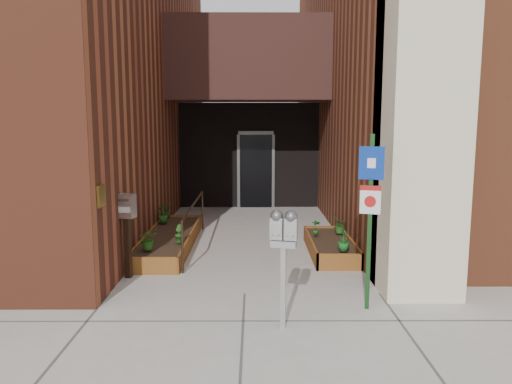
{
  "coord_description": "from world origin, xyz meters",
  "views": [
    {
      "loc": [
        0.14,
        -7.05,
        2.57
      ],
      "look_at": [
        0.18,
        1.8,
        1.25
      ],
      "focal_mm": 35.0,
      "sensor_mm": 36.0,
      "label": 1
    }
  ],
  "objects": [
    {
      "name": "shrub_left_c",
      "position": [
        -1.85,
        3.66,
        0.49
      ],
      "size": [
        0.3,
        0.3,
        0.39
      ],
      "primitive_type": "imported",
      "rotation": [
        0.0,
        0.0,
        3.81
      ],
      "color": "#235A19",
      "rests_on": "planter_left"
    },
    {
      "name": "architecture",
      "position": [
        -0.18,
        6.89,
        4.98
      ],
      "size": [
        20.0,
        14.6,
        10.0
      ],
      "color": "brown",
      "rests_on": "ground"
    },
    {
      "name": "sign_post",
      "position": [
        1.67,
        -0.59,
        1.46
      ],
      "size": [
        0.31,
        0.12,
        2.37
      ],
      "color": "#153B16",
      "rests_on": "ground"
    },
    {
      "name": "shrub_left_b",
      "position": [
        -1.25,
        1.92,
        0.47
      ],
      "size": [
        0.23,
        0.23,
        0.33
      ],
      "primitive_type": "imported",
      "rotation": [
        0.0,
        0.0,
        1.93
      ],
      "color": "#225819",
      "rests_on": "planter_left"
    },
    {
      "name": "payment_dropbox",
      "position": [
        -1.9,
        0.78,
        0.99
      ],
      "size": [
        0.31,
        0.26,
        1.38
      ],
      "color": "black",
      "rests_on": "ground"
    },
    {
      "name": "shrub_left_a",
      "position": [
        -1.7,
        1.41,
        0.49
      ],
      "size": [
        0.44,
        0.44,
        0.37
      ],
      "primitive_type": "imported",
      "rotation": [
        0.0,
        0.0,
        0.41
      ],
      "color": "#27601B",
      "rests_on": "planter_left"
    },
    {
      "name": "planter_left",
      "position": [
        -1.55,
        2.7,
        0.13
      ],
      "size": [
        0.9,
        3.6,
        0.3
      ],
      "color": "brown",
      "rests_on": "ground"
    },
    {
      "name": "shrub_left_d",
      "position": [
        -1.85,
        4.25,
        0.49
      ],
      "size": [
        0.23,
        0.23,
        0.37
      ],
      "primitive_type": "imported",
      "rotation": [
        0.0,
        0.0,
        4.93
      ],
      "color": "#1D5017",
      "rests_on": "planter_left"
    },
    {
      "name": "ground",
      "position": [
        0.0,
        0.0,
        0.0
      ],
      "size": [
        80.0,
        80.0,
        0.0
      ],
      "primitive_type": "plane",
      "color": "#9E9991",
      "rests_on": "ground"
    },
    {
      "name": "parking_meter",
      "position": [
        0.5,
        -1.19,
        1.15
      ],
      "size": [
        0.34,
        0.19,
        1.48
      ],
      "color": "#A7A7AA",
      "rests_on": "ground"
    },
    {
      "name": "shrub_right_a",
      "position": [
        1.69,
        1.3,
        0.49
      ],
      "size": [
        0.23,
        0.23,
        0.38
      ],
      "primitive_type": "imported",
      "rotation": [
        0.0,
        0.0,
        1.5
      ],
      "color": "#195A1E",
      "rests_on": "planter_right"
    },
    {
      "name": "handrail",
      "position": [
        -1.05,
        2.65,
        0.75
      ],
      "size": [
        0.04,
        3.34,
        0.9
      ],
      "color": "black",
      "rests_on": "ground"
    },
    {
      "name": "planter_right",
      "position": [
        1.6,
        2.2,
        0.13
      ],
      "size": [
        0.8,
        2.2,
        0.3
      ],
      "color": "brown",
      "rests_on": "ground"
    },
    {
      "name": "shrub_right_b",
      "position": [
        1.35,
        2.44,
        0.46
      ],
      "size": [
        0.21,
        0.21,
        0.32
      ],
      "primitive_type": "imported",
      "rotation": [
        0.0,
        0.0,
        2.86
      ],
      "color": "#1C611B",
      "rests_on": "planter_right"
    },
    {
      "name": "shrub_right_c",
      "position": [
        1.85,
        2.63,
        0.47
      ],
      "size": [
        0.36,
        0.36,
        0.34
      ],
      "primitive_type": "imported",
      "rotation": [
        0.0,
        0.0,
        4.52
      ],
      "color": "#235919",
      "rests_on": "planter_right"
    }
  ]
}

